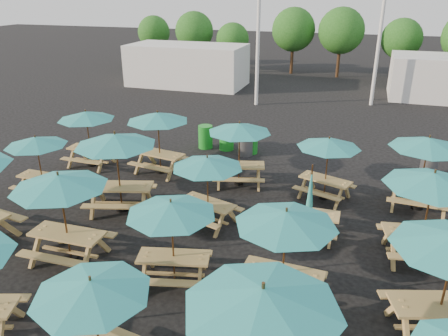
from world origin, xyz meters
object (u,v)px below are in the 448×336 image
(picnic_unit_15, at_px, (329,146))
(picnic_unit_19, at_px, (428,147))
(picnic_unit_18, at_px, (433,184))
(waste_bin_1, at_px, (227,138))
(picnic_unit_5, at_px, (60,186))
(picnic_unit_6, at_px, (116,144))
(picnic_unit_2, at_px, (36,144))
(picnic_unit_7, at_px, (158,120))
(waste_bin_2, at_px, (246,144))
(picnic_unit_13, at_px, (286,223))
(waste_bin_3, at_px, (250,142))
(picnic_unit_14, at_px, (309,207))
(picnic_unit_8, at_px, (92,292))
(picnic_unit_3, at_px, (86,118))
(picnic_unit_11, at_px, (239,131))
(waste_bin_0, at_px, (205,137))
(waste_bin_4, at_px, (429,163))
(picnic_unit_10, at_px, (207,166))
(picnic_unit_12, at_px, (263,305))

(picnic_unit_15, xyz_separation_m, picnic_unit_19, (2.87, 0.19, 0.23))
(picnic_unit_18, distance_m, waste_bin_1, 9.68)
(picnic_unit_5, bearing_deg, picnic_unit_6, 91.84)
(picnic_unit_2, height_order, picnic_unit_19, picnic_unit_19)
(waste_bin_1, bearing_deg, picnic_unit_6, -103.06)
(picnic_unit_7, distance_m, picnic_unit_18, 9.31)
(waste_bin_2, bearing_deg, picnic_unit_13, -69.77)
(picnic_unit_2, relative_size, picnic_unit_13, 0.89)
(picnic_unit_19, relative_size, waste_bin_3, 2.46)
(picnic_unit_14, xyz_separation_m, picnic_unit_19, (3.08, 2.67, 1.18))
(picnic_unit_7, bearing_deg, waste_bin_1, 72.85)
(picnic_unit_8, height_order, picnic_unit_15, picnic_unit_15)
(waste_bin_2, relative_size, waste_bin_3, 1.00)
(picnic_unit_3, xyz_separation_m, picnic_unit_11, (5.95, 0.08, 0.05))
(picnic_unit_13, distance_m, waste_bin_1, 9.97)
(picnic_unit_14, xyz_separation_m, picnic_unit_15, (0.21, 2.49, 0.95))
(picnic_unit_5, height_order, picnic_unit_19, picnic_unit_5)
(picnic_unit_7, bearing_deg, picnic_unit_18, -10.09)
(picnic_unit_7, height_order, picnic_unit_11, picnic_unit_7)
(picnic_unit_5, height_order, waste_bin_0, picnic_unit_5)
(picnic_unit_2, xyz_separation_m, picnic_unit_11, (6.01, 2.78, 0.19))
(waste_bin_0, height_order, waste_bin_3, same)
(picnic_unit_3, relative_size, picnic_unit_8, 0.96)
(waste_bin_3, bearing_deg, picnic_unit_7, -131.29)
(picnic_unit_13, height_order, waste_bin_4, picnic_unit_13)
(picnic_unit_13, relative_size, picnic_unit_18, 0.85)
(picnic_unit_5, height_order, picnic_unit_10, picnic_unit_5)
(picnic_unit_2, relative_size, picnic_unit_11, 0.77)
(picnic_unit_7, relative_size, waste_bin_3, 2.64)
(picnic_unit_2, xyz_separation_m, waste_bin_3, (5.60, 5.96, -1.28))
(picnic_unit_5, height_order, picnic_unit_7, picnic_unit_5)
(picnic_unit_12, distance_m, picnic_unit_13, 2.88)
(picnic_unit_8, xyz_separation_m, picnic_unit_12, (2.84, 0.12, 0.38))
(picnic_unit_11, relative_size, waste_bin_0, 2.69)
(picnic_unit_5, relative_size, picnic_unit_10, 0.94)
(picnic_unit_6, height_order, picnic_unit_10, picnic_unit_6)
(picnic_unit_13, bearing_deg, picnic_unit_2, 164.54)
(waste_bin_4, bearing_deg, picnic_unit_18, -97.64)
(picnic_unit_8, bearing_deg, waste_bin_4, 69.13)
(picnic_unit_12, bearing_deg, picnic_unit_11, 105.62)
(picnic_unit_3, xyz_separation_m, waste_bin_1, (4.46, 3.37, -1.42))
(picnic_unit_12, distance_m, picnic_unit_14, 5.97)
(picnic_unit_12, xyz_separation_m, waste_bin_2, (-3.32, 11.43, -1.69))
(picnic_unit_13, bearing_deg, picnic_unit_14, 89.97)
(picnic_unit_12, xyz_separation_m, waste_bin_4, (3.67, 11.43, -1.69))
(picnic_unit_5, distance_m, waste_bin_2, 9.10)
(picnic_unit_13, height_order, picnic_unit_18, picnic_unit_18)
(picnic_unit_19, relative_size, waste_bin_1, 2.46)
(picnic_unit_15, height_order, waste_bin_4, picnic_unit_15)
(waste_bin_2, bearing_deg, picnic_unit_19, -24.58)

